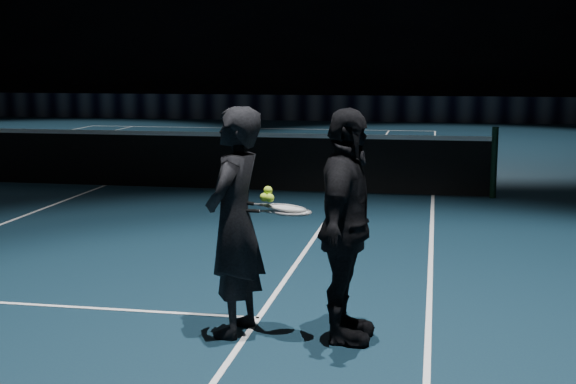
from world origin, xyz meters
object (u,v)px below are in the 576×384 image
player_a (235,222)px  racket_upper (287,208)px  racket_lower (293,212)px  tennis_balls (267,195)px  player_b (345,226)px

player_a → racket_upper: player_a is taller
racket_lower → tennis_balls: bearing=178.5°
racket_lower → racket_upper: racket_upper is taller
player_a → player_b: 0.85m
tennis_balls → player_a: bearing=-179.3°
player_b → player_a: bearing=92.6°
player_a → tennis_balls: size_ratio=14.67×
player_a → racket_upper: 0.42m
player_a → racket_upper: bearing=103.9°
player_a → racket_upper: (0.40, 0.04, 0.12)m
racket_lower → racket_upper: (-0.05, 0.04, 0.02)m
racket_upper → racket_lower: bearing=-42.7°
tennis_balls → racket_lower: bearing=-1.9°
racket_lower → racket_upper: size_ratio=1.00×
player_a → tennis_balls: (0.26, 0.00, 0.21)m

